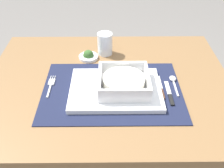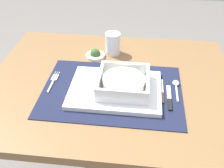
{
  "view_description": "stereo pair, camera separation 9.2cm",
  "coord_description": "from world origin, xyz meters",
  "px_view_note": "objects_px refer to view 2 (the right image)",
  "views": [
    {
      "loc": [
        0.01,
        -0.8,
        1.32
      ],
      "look_at": [
        0.01,
        -0.06,
        0.77
      ],
      "focal_mm": 43.65,
      "sensor_mm": 36.0,
      "label": 1
    },
    {
      "loc": [
        0.1,
        -0.79,
        1.32
      ],
      "look_at": [
        0.01,
        -0.06,
        0.77
      ],
      "focal_mm": 43.65,
      "sensor_mm": 36.0,
      "label": 2
    }
  ],
  "objects_px": {
    "drinking_glass": "(113,45)",
    "fork": "(54,80)",
    "dining_table": "(110,105)",
    "bread_knife": "(161,92)",
    "spoon": "(176,85)",
    "butter_knife": "(169,99)",
    "porridge_bowl": "(123,83)",
    "condiment_saucer": "(95,55)"
  },
  "relations": [
    {
      "from": "dining_table",
      "to": "porridge_bowl",
      "type": "xyz_separation_m",
      "value": [
        0.05,
        -0.06,
        0.15
      ]
    },
    {
      "from": "spoon",
      "to": "condiment_saucer",
      "type": "xyz_separation_m",
      "value": [
        -0.32,
        0.17,
        0.0
      ]
    },
    {
      "from": "butter_knife",
      "to": "condiment_saucer",
      "type": "relative_size",
      "value": 1.65
    },
    {
      "from": "porridge_bowl",
      "to": "drinking_glass",
      "type": "relative_size",
      "value": 1.86
    },
    {
      "from": "dining_table",
      "to": "condiment_saucer",
      "type": "distance_m",
      "value": 0.22
    },
    {
      "from": "spoon",
      "to": "bread_knife",
      "type": "relative_size",
      "value": 0.88
    },
    {
      "from": "spoon",
      "to": "drinking_glass",
      "type": "xyz_separation_m",
      "value": [
        -0.25,
        0.21,
        0.03
      ]
    },
    {
      "from": "butter_knife",
      "to": "dining_table",
      "type": "bearing_deg",
      "value": 159.06
    },
    {
      "from": "porridge_bowl",
      "to": "fork",
      "type": "bearing_deg",
      "value": 172.03
    },
    {
      "from": "spoon",
      "to": "butter_knife",
      "type": "distance_m",
      "value": 0.08
    },
    {
      "from": "drinking_glass",
      "to": "porridge_bowl",
      "type": "bearing_deg",
      "value": -75.74
    },
    {
      "from": "porridge_bowl",
      "to": "condiment_saucer",
      "type": "height_order",
      "value": "porridge_bowl"
    },
    {
      "from": "fork",
      "to": "drinking_glass",
      "type": "height_order",
      "value": "drinking_glass"
    },
    {
      "from": "fork",
      "to": "butter_knife",
      "type": "height_order",
      "value": "butter_knife"
    },
    {
      "from": "bread_knife",
      "to": "porridge_bowl",
      "type": "bearing_deg",
      "value": -180.0
    },
    {
      "from": "drinking_glass",
      "to": "condiment_saucer",
      "type": "distance_m",
      "value": 0.08
    },
    {
      "from": "butter_knife",
      "to": "porridge_bowl",
      "type": "bearing_deg",
      "value": 172.03
    },
    {
      "from": "porridge_bowl",
      "to": "butter_knife",
      "type": "bearing_deg",
      "value": -9.09
    },
    {
      "from": "bread_knife",
      "to": "drinking_glass",
      "type": "distance_m",
      "value": 0.32
    },
    {
      "from": "porridge_bowl",
      "to": "bread_knife",
      "type": "xyz_separation_m",
      "value": [
        0.13,
        0.01,
        -0.03
      ]
    },
    {
      "from": "porridge_bowl",
      "to": "butter_knife",
      "type": "distance_m",
      "value": 0.16
    },
    {
      "from": "dining_table",
      "to": "porridge_bowl",
      "type": "distance_m",
      "value": 0.17
    },
    {
      "from": "dining_table",
      "to": "butter_knife",
      "type": "bearing_deg",
      "value": -22.05
    },
    {
      "from": "butter_knife",
      "to": "bread_knife",
      "type": "xyz_separation_m",
      "value": [
        -0.02,
        0.03,
        0.0
      ]
    },
    {
      "from": "drinking_glass",
      "to": "fork",
      "type": "bearing_deg",
      "value": -130.27
    },
    {
      "from": "bread_knife",
      "to": "drinking_glass",
      "type": "bearing_deg",
      "value": 124.36
    },
    {
      "from": "dining_table",
      "to": "bread_knife",
      "type": "xyz_separation_m",
      "value": [
        0.18,
        -0.05,
        0.12
      ]
    },
    {
      "from": "porridge_bowl",
      "to": "condiment_saucer",
      "type": "distance_m",
      "value": 0.26
    },
    {
      "from": "spoon",
      "to": "butter_knife",
      "type": "bearing_deg",
      "value": -110.02
    },
    {
      "from": "spoon",
      "to": "porridge_bowl",
      "type": "bearing_deg",
      "value": -164.74
    },
    {
      "from": "dining_table",
      "to": "bread_knife",
      "type": "relative_size",
      "value": 6.84
    },
    {
      "from": "bread_knife",
      "to": "dining_table",
      "type": "bearing_deg",
      "value": 160.76
    },
    {
      "from": "fork",
      "to": "spoon",
      "type": "distance_m",
      "value": 0.44
    },
    {
      "from": "spoon",
      "to": "bread_knife",
      "type": "bearing_deg",
      "value": -140.51
    },
    {
      "from": "drinking_glass",
      "to": "condiment_saucer",
      "type": "relative_size",
      "value": 1.17
    },
    {
      "from": "dining_table",
      "to": "spoon",
      "type": "xyz_separation_m",
      "value": [
        0.23,
        -0.01,
        0.12
      ]
    },
    {
      "from": "dining_table",
      "to": "butter_knife",
      "type": "height_order",
      "value": "butter_knife"
    },
    {
      "from": "fork",
      "to": "porridge_bowl",
      "type": "bearing_deg",
      "value": -3.65
    },
    {
      "from": "butter_knife",
      "to": "condiment_saucer",
      "type": "bearing_deg",
      "value": 140.74
    },
    {
      "from": "butter_knife",
      "to": "drinking_glass",
      "type": "xyz_separation_m",
      "value": [
        -0.22,
        0.28,
        0.04
      ]
    },
    {
      "from": "porridge_bowl",
      "to": "dining_table",
      "type": "bearing_deg",
      "value": 131.62
    },
    {
      "from": "spoon",
      "to": "bread_knife",
      "type": "height_order",
      "value": "spoon"
    }
  ]
}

